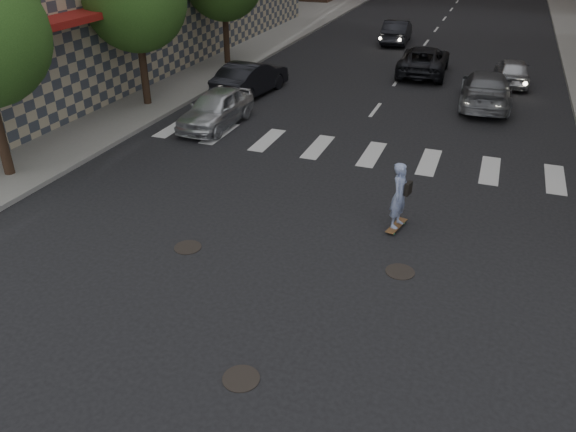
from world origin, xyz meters
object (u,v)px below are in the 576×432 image
skateboarder (400,195)px  traffic_car_e (397,31)px  traffic_car_d (512,71)px  traffic_car_c (424,60)px  traffic_car_a (251,78)px  silver_sedan (216,108)px  traffic_car_b (486,89)px

skateboarder → traffic_car_e: (-4.67, 24.20, -0.27)m
traffic_car_e → traffic_car_d: bearing=128.8°
skateboarder → traffic_car_c: skateboarder is taller
skateboarder → traffic_car_a: bearing=143.7°
traffic_car_c → traffic_car_e: (-2.84, 7.40, 0.02)m
traffic_car_c → traffic_car_d: size_ratio=1.34×
traffic_car_d → traffic_car_e: traffic_car_e is taller
skateboarder → traffic_car_d: (2.55, 16.32, -0.35)m
traffic_car_c → traffic_car_d: bearing=171.2°
silver_sedan → traffic_car_c: 12.82m
silver_sedan → traffic_car_b: traffic_car_b is taller
traffic_car_b → traffic_car_e: 13.47m
traffic_car_c → traffic_car_d: (4.38, -0.48, -0.06)m
traffic_car_b → traffic_car_c: bearing=-56.6°
traffic_car_b → traffic_car_c: traffic_car_b is taller
traffic_car_a → traffic_car_d: (11.35, 6.12, -0.12)m
traffic_car_c → skateboarder: bearing=93.6°
traffic_car_e → traffic_car_c: bearing=107.3°
traffic_car_a → traffic_car_e: (4.13, 14.00, -0.04)m
skateboarder → traffic_car_e: size_ratio=0.43×
traffic_car_b → traffic_car_d: traffic_car_b is taller
silver_sedan → traffic_car_a: (-0.48, 4.46, 0.05)m
traffic_car_a → silver_sedan: bearing=102.4°
traffic_car_d → traffic_car_e: size_ratio=0.86×
silver_sedan → traffic_car_c: silver_sedan is taller
skateboarder → traffic_car_b: skateboarder is taller
traffic_car_b → traffic_car_e: bearing=-65.5°
traffic_car_c → traffic_car_e: 7.93m
skateboarder → silver_sedan: (-8.32, 5.73, -0.29)m
silver_sedan → traffic_car_d: bearing=45.6°
silver_sedan → traffic_car_e: bearing=80.2°
silver_sedan → traffic_car_b: bearing=34.8°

